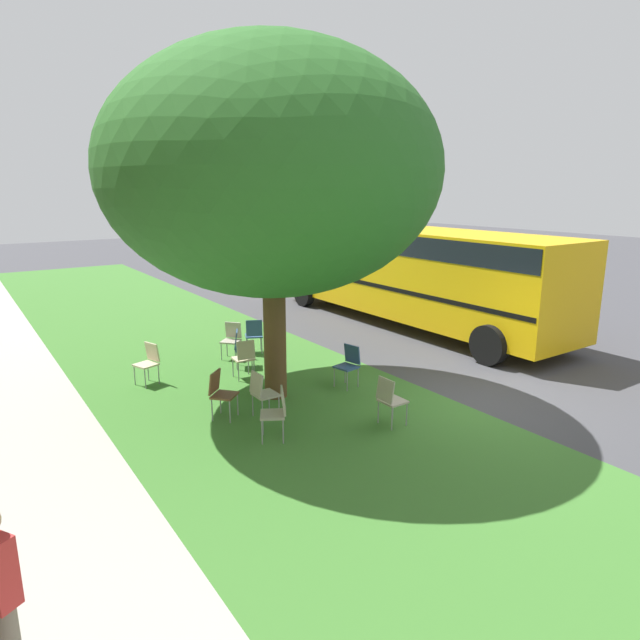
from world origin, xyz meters
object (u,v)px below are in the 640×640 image
(chair_9, at_px, (149,360))
(school_bus, at_px, (411,267))
(chair_4, at_px, (221,391))
(chair_7, at_px, (244,356))
(chair_8, at_px, (390,398))
(chair_6, at_px, (254,333))
(chair_3, at_px, (232,337))
(chair_2, at_px, (349,363))
(chair_1, at_px, (262,391))
(chair_5, at_px, (241,346))
(street_tree, at_px, (272,172))
(chair_0, at_px, (277,410))

(chair_9, relative_size, school_bus, 0.08)
(chair_4, xyz_separation_m, chair_7, (1.64, -1.30, 0.00))
(chair_4, distance_m, chair_9, 2.56)
(chair_8, relative_size, school_bus, 0.08)
(chair_6, xyz_separation_m, chair_8, (-5.16, 0.06, 0.00))
(chair_3, bearing_deg, chair_9, 106.58)
(chair_3, height_order, chair_8, same)
(chair_2, distance_m, chair_6, 3.25)
(school_bus, bearing_deg, chair_2, 124.27)
(chair_1, bearing_deg, chair_4, 54.27)
(chair_2, relative_size, school_bus, 0.08)
(chair_4, relative_size, chair_5, 1.00)
(street_tree, relative_size, chair_1, 7.53)
(chair_3, relative_size, chair_6, 1.00)
(chair_2, distance_m, chair_4, 2.89)
(chair_0, distance_m, chair_8, 1.99)
(chair_2, xyz_separation_m, chair_3, (3.17, 1.16, 0.00))
(chair_2, bearing_deg, chair_9, 53.59)
(chair_8, bearing_deg, chair_2, -16.92)
(chair_7, bearing_deg, chair_6, -34.01)
(chair_0, height_order, chair_9, same)
(street_tree, distance_m, chair_1, 3.98)
(chair_2, distance_m, school_bus, 5.99)
(chair_1, relative_size, chair_2, 1.00)
(chair_1, xyz_separation_m, chair_3, (3.61, -1.13, 0.00))
(chair_3, distance_m, chair_9, 2.34)
(chair_7, bearing_deg, chair_4, 141.70)
(chair_1, height_order, chair_3, same)
(chair_7, bearing_deg, chair_1, 161.51)
(chair_3, height_order, school_bus, school_bus)
(street_tree, distance_m, chair_8, 4.57)
(chair_1, distance_m, chair_4, 0.74)
(chair_5, xyz_separation_m, chair_9, (0.11, 2.10, 0.00))
(street_tree, bearing_deg, chair_2, -103.48)
(street_tree, xyz_separation_m, chair_4, (-0.37, 1.35, -3.82))
(chair_1, height_order, chair_2, same)
(chair_4, height_order, chair_5, same)
(chair_2, height_order, chair_9, same)
(chair_6, bearing_deg, chair_8, 179.30)
(chair_3, bearing_deg, school_bus, -88.75)
(street_tree, height_order, chair_6, street_tree)
(street_tree, relative_size, chair_2, 7.53)
(chair_1, xyz_separation_m, chair_6, (3.64, -1.75, 0.00))
(street_tree, height_order, chair_4, street_tree)
(chair_8, bearing_deg, chair_9, 32.08)
(chair_6, bearing_deg, chair_7, 145.99)
(chair_8, distance_m, school_bus, 7.67)
(chair_1, distance_m, chair_5, 3.00)
(chair_7, bearing_deg, chair_2, -135.90)
(chair_8, bearing_deg, chair_4, 49.48)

